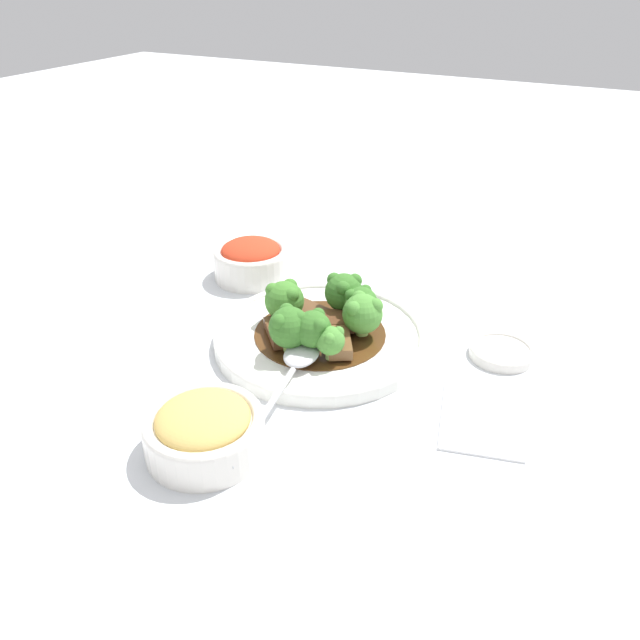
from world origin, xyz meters
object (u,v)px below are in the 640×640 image
at_px(beef_strip_2, 311,312).
at_px(broccoli_floret_5, 344,291).
at_px(beef_strip_4, 339,341).
at_px(serving_spoon, 295,364).
at_px(main_plate, 320,336).
at_px(beef_strip_0, 335,321).
at_px(broccoli_floret_2, 330,340).
at_px(beef_strip_1, 280,332).
at_px(broccoli_floret_3, 361,303).
at_px(sauce_dish, 502,352).
at_px(side_bowl_kimchi, 251,259).
at_px(broccoli_floret_1, 363,313).
at_px(broccoli_floret_6, 284,300).
at_px(side_bowl_appetizer, 204,429).
at_px(broccoli_floret_0, 313,329).
at_px(beef_strip_3, 304,331).

relative_size(beef_strip_2, broccoli_floret_5, 1.24).
distance_m(beef_strip_4, serving_spoon, 0.07).
bearing_deg(main_plate, broccoli_floret_5, -7.17).
distance_m(beef_strip_0, broccoli_floret_2, 0.07).
xyz_separation_m(beef_strip_1, broccoli_floret_2, (-0.02, -0.08, 0.02)).
bearing_deg(beef_strip_0, serving_spoon, -179.96).
height_order(broccoli_floret_3, sauce_dish, broccoli_floret_3).
distance_m(beef_strip_4, side_bowl_kimchi, 0.26).
bearing_deg(broccoli_floret_5, broccoli_floret_1, -131.78).
bearing_deg(broccoli_floret_6, side_bowl_kimchi, 47.01).
distance_m(broccoli_floret_6, side_bowl_appetizer, 0.24).
bearing_deg(broccoli_floret_3, beef_strip_4, 178.59).
relative_size(broccoli_floret_6, sauce_dish, 0.66).
distance_m(beef_strip_0, side_bowl_kimchi, 0.22).
distance_m(broccoli_floret_2, broccoli_floret_5, 0.11).
relative_size(broccoli_floret_2, broccoli_floret_5, 0.75).
bearing_deg(beef_strip_0, broccoli_floret_6, 100.44).
xyz_separation_m(beef_strip_4, broccoli_floret_5, (0.08, 0.03, 0.02)).
bearing_deg(broccoli_floret_6, beef_strip_2, -48.74).
distance_m(main_plate, beef_strip_4, 0.05).
xyz_separation_m(beef_strip_0, broccoli_floret_6, (-0.01, 0.07, 0.02)).
xyz_separation_m(main_plate, sauce_dish, (0.07, -0.21, -0.00)).
bearing_deg(beef_strip_2, broccoli_floret_6, 131.26).
relative_size(beef_strip_0, broccoli_floret_0, 1.19).
bearing_deg(sauce_dish, broccoli_floret_1, 109.44).
height_order(beef_strip_3, broccoli_floret_6, broccoli_floret_6).
xyz_separation_m(broccoli_floret_0, broccoli_floret_6, (0.05, 0.07, -0.00)).
relative_size(main_plate, beef_strip_0, 4.20).
bearing_deg(beef_strip_1, beef_strip_2, -9.84).
relative_size(beef_strip_3, sauce_dish, 0.66).
xyz_separation_m(main_plate, broccoli_floret_5, (0.05, -0.01, 0.04)).
height_order(broccoli_floret_1, side_bowl_kimchi, broccoli_floret_1).
xyz_separation_m(broccoli_floret_0, side_bowl_kimchi, (0.17, 0.19, -0.02)).
bearing_deg(broccoli_floret_3, beef_strip_2, 100.98).
bearing_deg(beef_strip_1, side_bowl_appetizer, -172.36).
distance_m(beef_strip_2, broccoli_floret_1, 0.08).
height_order(beef_strip_1, broccoli_floret_5, broccoli_floret_5).
bearing_deg(beef_strip_0, beef_strip_3, 141.31).
bearing_deg(broccoli_floret_3, side_bowl_kimchi, 69.66).
xyz_separation_m(beef_strip_0, beef_strip_1, (-0.05, 0.05, -0.00)).
relative_size(beef_strip_2, broccoli_floret_0, 1.26).
height_order(side_bowl_appetizer, sauce_dish, side_bowl_appetizer).
bearing_deg(broccoli_floret_6, beef_strip_3, -117.64).
bearing_deg(serving_spoon, main_plate, 8.24).
distance_m(broccoli_floret_1, side_bowl_appetizer, 0.25).
bearing_deg(broccoli_floret_6, beef_strip_1, -158.52).
bearing_deg(side_bowl_kimchi, broccoli_floret_3, -110.34).
xyz_separation_m(broccoli_floret_6, side_bowl_kimchi, (0.12, 0.12, -0.02)).
relative_size(main_plate, broccoli_floret_0, 4.97).
bearing_deg(broccoli_floret_3, broccoli_floret_5, 65.03).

